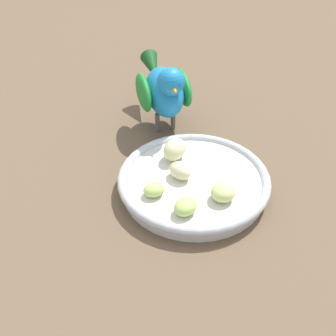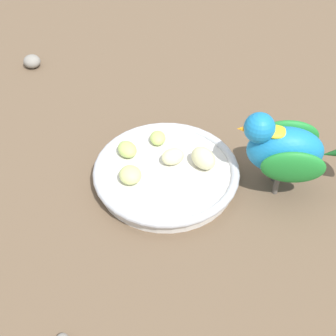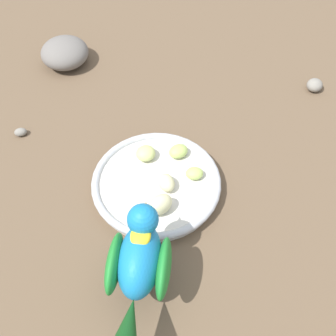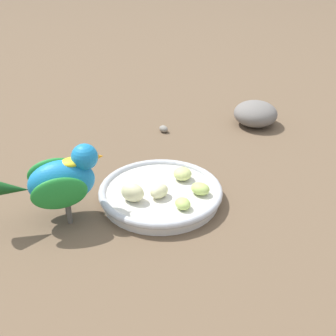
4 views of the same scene
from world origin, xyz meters
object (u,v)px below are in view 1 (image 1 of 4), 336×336
at_px(apple_piece_2, 185,207).
at_px(parrot, 164,88).
at_px(apple_piece_0, 175,150).
at_px(apple_piece_4, 154,190).
at_px(feeding_bowl, 194,183).
at_px(apple_piece_1, 223,192).
at_px(apple_piece_3, 184,170).

relative_size(apple_piece_2, parrot, 0.19).
height_order(apple_piece_0, parrot, parrot).
bearing_deg(parrot, apple_piece_0, -6.54).
distance_m(apple_piece_2, parrot, 0.22).
bearing_deg(apple_piece_4, feeding_bowl, -49.90).
distance_m(apple_piece_2, apple_piece_4, 0.05).
xyz_separation_m(apple_piece_0, apple_piece_1, (-0.07, -0.07, -0.00)).
bearing_deg(apple_piece_2, apple_piece_0, 16.38).
height_order(apple_piece_3, parrot, parrot).
height_order(apple_piece_4, parrot, parrot).
height_order(apple_piece_0, apple_piece_2, apple_piece_0).
bearing_deg(apple_piece_0, apple_piece_3, -153.30).
height_order(feeding_bowl, apple_piece_0, apple_piece_0).
bearing_deg(apple_piece_1, apple_piece_4, 94.91).
height_order(apple_piece_0, apple_piece_3, apple_piece_0).
height_order(apple_piece_1, apple_piece_3, apple_piece_3).
distance_m(apple_piece_2, apple_piece_3, 0.07).
xyz_separation_m(apple_piece_1, apple_piece_3, (0.03, 0.05, 0.00)).
bearing_deg(parrot, feeding_bowl, -0.09).
bearing_deg(feeding_bowl, apple_piece_2, 178.27).
distance_m(feeding_bowl, apple_piece_0, 0.06).
height_order(apple_piece_0, apple_piece_1, apple_piece_0).
bearing_deg(parrot, apple_piece_2, -7.56).
bearing_deg(apple_piece_2, feeding_bowl, -1.73).
distance_m(feeding_bowl, apple_piece_3, 0.02).
bearing_deg(parrot, apple_piece_4, -18.32).
relative_size(apple_piece_1, apple_piece_3, 0.97).
bearing_deg(feeding_bowl, apple_piece_0, 38.16).
xyz_separation_m(apple_piece_1, apple_piece_2, (-0.03, 0.04, -0.00)).
relative_size(apple_piece_1, parrot, 0.19).
height_order(apple_piece_1, apple_piece_4, apple_piece_1).
relative_size(apple_piece_0, apple_piece_1, 1.23).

